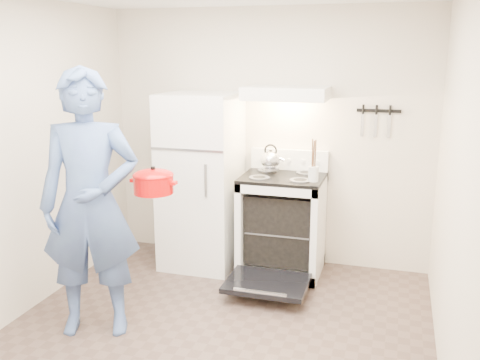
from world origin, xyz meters
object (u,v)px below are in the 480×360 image
(tea_kettle, at_px, (271,159))
(person, at_px, (90,205))
(dutch_oven, at_px, (153,184))
(refrigerator, at_px, (201,181))
(stove_body, at_px, (282,226))

(tea_kettle, bearing_deg, person, -121.80)
(person, xyz_separation_m, dutch_oven, (0.35, 0.33, 0.10))
(refrigerator, height_order, dutch_oven, refrigerator)
(stove_body, distance_m, tea_kettle, 0.65)
(stove_body, relative_size, person, 0.46)
(tea_kettle, distance_m, dutch_oven, 1.39)
(tea_kettle, distance_m, person, 1.85)
(stove_body, xyz_separation_m, tea_kettle, (-0.14, 0.08, 0.63))
(refrigerator, xyz_separation_m, person, (-0.31, -1.47, 0.14))
(refrigerator, relative_size, tea_kettle, 6.13)
(stove_body, height_order, person, person)
(stove_body, relative_size, tea_kettle, 3.32)
(stove_body, relative_size, dutch_oven, 2.45)
(dutch_oven, bearing_deg, tea_kettle, 63.19)
(tea_kettle, bearing_deg, refrigerator, -171.26)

